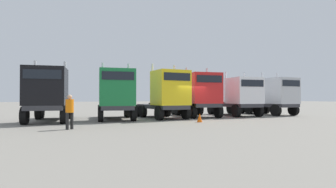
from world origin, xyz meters
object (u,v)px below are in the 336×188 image
(semi_truck_green, at_px, (116,94))
(semi_truck_white, at_px, (240,96))
(semi_truck_black, at_px, (48,94))
(traffic_cone_mid, at_px, (200,118))
(semi_truck_red, at_px, (200,94))
(visitor_in_hivis, at_px, (70,109))
(semi_truck_yellow, at_px, (167,94))
(semi_truck_silver, at_px, (275,96))

(semi_truck_green, distance_m, semi_truck_white, 10.91)
(semi_truck_black, bearing_deg, traffic_cone_mid, 75.30)
(semi_truck_red, bearing_deg, visitor_in_hivis, -57.51)
(semi_truck_red, relative_size, visitor_in_hivis, 3.62)
(semi_truck_green, distance_m, semi_truck_yellow, 3.86)
(visitor_in_hivis, bearing_deg, semi_truck_green, 108.65)
(semi_truck_red, bearing_deg, semi_truck_white, 91.74)
(semi_truck_green, relative_size, semi_truck_white, 1.02)
(traffic_cone_mid, bearing_deg, semi_truck_yellow, 107.89)
(semi_truck_black, distance_m, semi_truck_green, 4.49)
(semi_truck_silver, xyz_separation_m, traffic_cone_mid, (-9.96, -3.90, -1.49))
(semi_truck_red, bearing_deg, semi_truck_green, -80.23)
(semi_truck_black, xyz_separation_m, visitor_in_hivis, (1.32, -4.66, -0.84))
(semi_truck_white, bearing_deg, semi_truck_yellow, -82.95)
(semi_truck_silver, bearing_deg, semi_truck_yellow, -91.00)
(semi_truck_red, bearing_deg, semi_truck_black, -81.71)
(semi_truck_white, bearing_deg, semi_truck_silver, 93.21)
(semi_truck_yellow, height_order, semi_truck_silver, semi_truck_yellow)
(semi_truck_silver, bearing_deg, semi_truck_white, -93.46)
(traffic_cone_mid, bearing_deg, semi_truck_black, 160.17)
(semi_truck_silver, bearing_deg, traffic_cone_mid, -72.58)
(semi_truck_black, distance_m, traffic_cone_mid, 10.14)
(semi_truck_white, bearing_deg, visitor_in_hivis, -67.28)
(semi_truck_silver, xyz_separation_m, visitor_in_hivis, (-18.06, -5.17, -0.75))
(semi_truck_red, relative_size, traffic_cone_mid, 11.05)
(semi_truck_silver, bearing_deg, semi_truck_black, -92.49)
(semi_truck_red, height_order, traffic_cone_mid, semi_truck_red)
(semi_truck_yellow, height_order, traffic_cone_mid, semi_truck_yellow)
(semi_truck_white, xyz_separation_m, traffic_cone_mid, (-5.98, -3.87, -1.48))
(semi_truck_green, distance_m, visitor_in_hivis, 5.77)
(semi_truck_green, height_order, traffic_cone_mid, semi_truck_green)
(semi_truck_red, height_order, semi_truck_white, semi_truck_red)
(semi_truck_green, height_order, semi_truck_silver, semi_truck_green)
(visitor_in_hivis, bearing_deg, semi_truck_red, 80.00)
(semi_truck_yellow, bearing_deg, semi_truck_white, 89.35)
(semi_truck_white, distance_m, semi_truck_silver, 3.98)
(semi_truck_yellow, xyz_separation_m, semi_truck_silver, (11.03, 0.57, -0.10))
(semi_truck_yellow, xyz_separation_m, semi_truck_red, (3.21, 0.75, 0.01))
(semi_truck_red, distance_m, visitor_in_hivis, 11.58)
(semi_truck_black, height_order, semi_truck_yellow, semi_truck_yellow)
(semi_truck_silver, bearing_deg, semi_truck_red, -95.28)
(semi_truck_black, distance_m, semi_truck_silver, 19.38)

